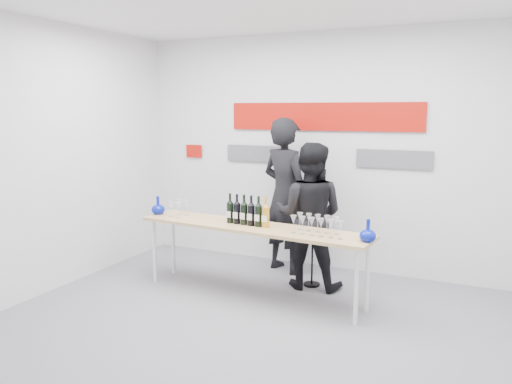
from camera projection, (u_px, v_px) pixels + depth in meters
ground at (257, 323)px, 4.81m from camera, size 5.00×5.00×0.00m
back_wall at (322, 152)px, 6.36m from camera, size 5.00×0.04×3.00m
signage at (318, 128)px, 6.31m from camera, size 3.38×0.02×0.79m
tasting_table at (252, 231)px, 5.41m from camera, size 2.69×0.74×0.80m
wine_bottles at (248, 210)px, 5.40m from camera, size 0.53×0.12×0.33m
decanter_left at (158, 205)px, 5.98m from camera, size 0.16×0.16×0.21m
decanter_right at (368, 230)px, 4.73m from camera, size 0.16×0.16×0.21m
glasses_left at (179, 208)px, 5.87m from camera, size 0.18×0.23×0.18m
glasses_right at (317, 225)px, 5.01m from camera, size 0.56×0.26×0.18m
presenter_left at (285, 196)px, 6.25m from camera, size 0.83×0.70×1.94m
presenter_right at (309, 216)px, 5.69m from camera, size 0.88×0.72×1.68m
mic_stand at (312, 244)px, 5.77m from camera, size 0.19×0.19×1.65m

